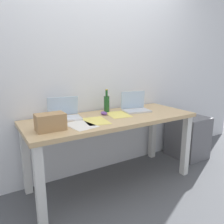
{
  "coord_description": "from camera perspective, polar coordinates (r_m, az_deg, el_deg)",
  "views": [
    {
      "loc": [
        -1.13,
        -1.85,
        1.3
      ],
      "look_at": [
        0.0,
        0.0,
        0.79
      ],
      "focal_mm": 35.04,
      "sensor_mm": 36.0,
      "label": 1
    }
  ],
  "objects": [
    {
      "name": "ground_plane",
      "position": [
        2.52,
        -0.0,
        -17.82
      ],
      "size": [
        8.0,
        8.0,
        0.0
      ],
      "primitive_type": "plane",
      "color": "#515459"
    },
    {
      "name": "computer_mouse",
      "position": [
        2.32,
        -2.11,
        -0.3
      ],
      "size": [
        0.06,
        0.1,
        0.03
      ],
      "primitive_type": "ellipsoid",
      "rotation": [
        0.0,
        0.0,
        -0.02
      ],
      "color": "#724799",
      "rests_on": "desk"
    },
    {
      "name": "desk",
      "position": [
        2.26,
        -0.0,
        -3.77
      ],
      "size": [
        1.76,
        0.68,
        0.74
      ],
      "color": "tan",
      "rests_on": "ground"
    },
    {
      "name": "laptop_left",
      "position": [
        2.21,
        -12.31,
        -0.55
      ],
      "size": [
        0.34,
        0.27,
        0.21
      ],
      "color": "silver",
      "rests_on": "desk"
    },
    {
      "name": "back_wall",
      "position": [
        2.52,
        -4.88,
        13.12
      ],
      "size": [
        5.2,
        0.08,
        2.6
      ],
      "primitive_type": "cube",
      "color": "white",
      "rests_on": "ground"
    },
    {
      "name": "laptop_right",
      "position": [
        2.5,
        6.1,
        1.36
      ],
      "size": [
        0.33,
        0.27,
        0.22
      ],
      "color": "silver",
      "rests_on": "desk"
    },
    {
      "name": "cardboard_box",
      "position": [
        1.86,
        -15.76,
        -2.5
      ],
      "size": [
        0.24,
        0.15,
        0.14
      ],
      "primitive_type": "cube",
      "rotation": [
        0.0,
        0.0,
        -0.0
      ],
      "color": "tan",
      "rests_on": "desk"
    },
    {
      "name": "paper_yellow_folder",
      "position": [
        2.08,
        -4.22,
        -2.32
      ],
      "size": [
        0.25,
        0.33,
        0.0
      ],
      "primitive_type": "cube",
      "rotation": [
        0.0,
        0.0,
        -0.16
      ],
      "color": "#F4E06B",
      "rests_on": "desk"
    },
    {
      "name": "paper_sheet_front_left",
      "position": [
        1.96,
        -8.26,
        -3.44
      ],
      "size": [
        0.26,
        0.33,
        0.0
      ],
      "primitive_type": "cube",
      "rotation": [
        0.0,
        0.0,
        0.17
      ],
      "color": "white",
      "rests_on": "desk"
    },
    {
      "name": "paper_sheet_near_back",
      "position": [
        2.32,
        1.56,
        -0.66
      ],
      "size": [
        0.26,
        0.33,
        0.0
      ],
      "primitive_type": "cube",
      "rotation": [
        0.0,
        0.0,
        -0.16
      ],
      "color": "#F4E06B",
      "rests_on": "desk"
    },
    {
      "name": "beer_bottle",
      "position": [
        2.42,
        -1.41,
        2.27
      ],
      "size": [
        0.06,
        0.06,
        0.26
      ],
      "color": "#1E5123",
      "rests_on": "desk"
    },
    {
      "name": "filing_cabinet",
      "position": [
        3.21,
        19.07,
        -5.99
      ],
      "size": [
        0.4,
        0.48,
        0.57
      ],
      "primitive_type": "cube",
      "color": "slate",
      "rests_on": "ground"
    }
  ]
}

